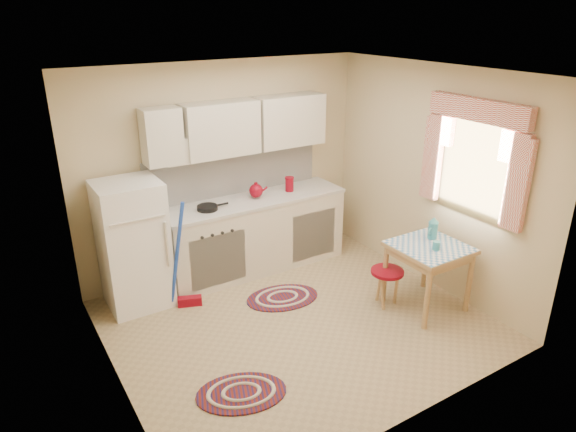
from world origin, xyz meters
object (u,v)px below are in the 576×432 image
(base_cabinets, at_px, (255,235))
(table, at_px, (426,277))
(stool, at_px, (386,287))
(fridge, at_px, (133,245))

(base_cabinets, height_order, table, base_cabinets)
(base_cabinets, distance_m, table, 2.09)
(table, xyz_separation_m, stool, (-0.34, 0.25, -0.15))
(stool, bearing_deg, fridge, 147.06)
(fridge, distance_m, table, 3.14)
(stool, bearing_deg, table, -35.88)
(table, relative_size, stool, 1.71)
(base_cabinets, bearing_deg, table, -57.56)
(fridge, bearing_deg, table, -33.33)
(table, bearing_deg, base_cabinets, 122.44)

